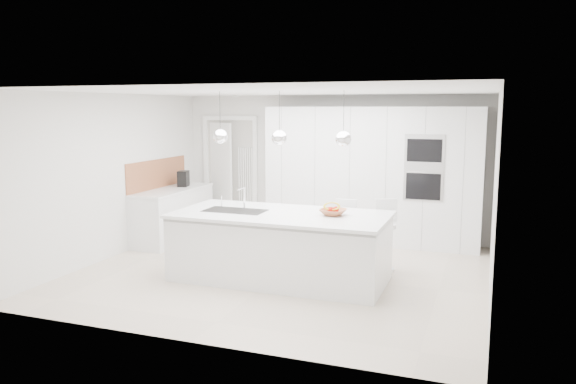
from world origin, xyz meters
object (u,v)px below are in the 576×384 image
(island_base, at_px, (280,248))
(espresso_machine, at_px, (183,179))
(bar_stool_right, at_px, (384,236))
(fruit_bowl, at_px, (333,212))
(bar_stool_left, at_px, (344,235))

(island_base, bearing_deg, espresso_machine, 143.87)
(bar_stool_right, bearing_deg, fruit_bowl, -148.00)
(fruit_bowl, xyz_separation_m, espresso_machine, (-3.22, 1.71, 0.10))
(fruit_bowl, bearing_deg, bar_stool_left, 92.44)
(bar_stool_right, bearing_deg, bar_stool_left, 163.17)
(fruit_bowl, height_order, bar_stool_left, fruit_bowl)
(fruit_bowl, distance_m, espresso_machine, 3.65)
(fruit_bowl, distance_m, bar_stool_left, 0.83)
(fruit_bowl, relative_size, espresso_machine, 1.23)
(island_base, bearing_deg, fruit_bowl, 11.01)
(island_base, relative_size, bar_stool_left, 2.87)
(espresso_machine, bearing_deg, bar_stool_right, -30.11)
(island_base, xyz_separation_m, espresso_machine, (-2.53, 1.85, 0.61))
(bar_stool_right, bearing_deg, island_base, -166.81)
(fruit_bowl, relative_size, bar_stool_left, 0.35)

